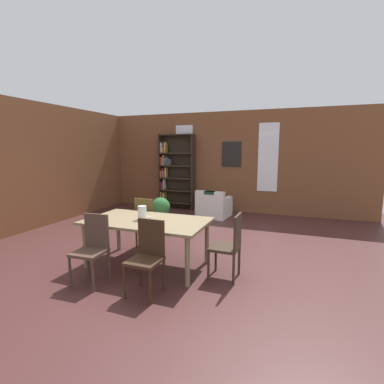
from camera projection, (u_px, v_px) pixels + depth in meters
ground_plane at (162, 260)px, 4.74m from camera, size 10.79×10.79×0.00m
back_wall_brick at (224, 162)px, 8.42m from camera, size 8.24×0.12×2.93m
left_wall_brick at (0, 168)px, 5.79m from camera, size 0.12×9.30×2.93m
window_pane_0 at (184, 157)px, 8.77m from camera, size 0.55×0.02×1.91m
window_pane_1 at (268, 158)px, 7.89m from camera, size 0.55×0.02×1.91m
dining_table at (147, 224)px, 4.44m from camera, size 1.91×1.07×0.75m
vase_on_table at (142, 213)px, 4.44m from camera, size 0.13×0.13×0.22m
tealight_candle_0 at (150, 218)px, 4.50m from camera, size 0.04×0.04×0.03m
dining_chair_head_right at (230, 244)px, 4.00m from camera, size 0.41×0.41×0.95m
dining_chair_near_right at (147, 254)px, 3.61m from camera, size 0.41×0.41×0.95m
dining_chair_near_left at (92, 246)px, 3.90m from camera, size 0.42×0.42×0.95m
dining_chair_far_left at (147, 221)px, 5.32m from camera, size 0.41×0.41×0.95m
bookshelf_tall at (175, 171)px, 8.77m from camera, size 1.12×0.29×2.30m
armchair_white at (214, 207)px, 7.73m from camera, size 0.87×0.87×0.75m
potted_plant_by_shelf at (161, 208)px, 7.23m from camera, size 0.49×0.49×0.62m
framed_picture at (231, 154)px, 8.24m from camera, size 0.56×0.03×0.72m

